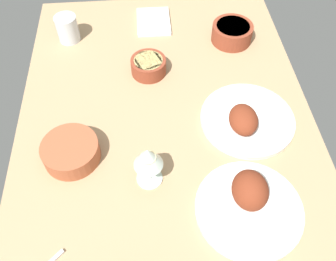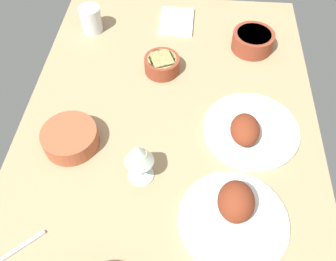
{
  "view_description": "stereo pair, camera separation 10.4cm",
  "coord_description": "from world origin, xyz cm",
  "px_view_note": "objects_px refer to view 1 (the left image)",
  "views": [
    {
      "loc": [
        -61.95,
        5.33,
        89.07
      ],
      "look_at": [
        0.0,
        0.0,
        6.0
      ],
      "focal_mm": 38.19,
      "sensor_mm": 36.0,
      "label": 1
    },
    {
      "loc": [
        -61.98,
        -5.03,
        89.07
      ],
      "look_at": [
        0.0,
        0.0,
        6.0
      ],
      "focal_mm": 38.19,
      "sensor_mm": 36.0,
      "label": 2
    }
  ],
  "objects_px": {
    "bowl_soup": "(232,32)",
    "wine_glass": "(148,159)",
    "folded_napkin": "(153,22)",
    "plate_near_viewer": "(246,119)",
    "bowl_onions": "(71,151)",
    "bowl_pasta": "(149,66)",
    "plate_far_side": "(249,201)",
    "water_tumbler": "(67,29)"
  },
  "relations": [
    {
      "from": "bowl_soup",
      "to": "wine_glass",
      "type": "xyz_separation_m",
      "value": [
        -0.55,
        0.33,
        0.06
      ]
    },
    {
      "from": "bowl_soup",
      "to": "folded_napkin",
      "type": "bearing_deg",
      "value": 65.33
    },
    {
      "from": "plate_near_viewer",
      "to": "bowl_onions",
      "type": "height_order",
      "value": "plate_near_viewer"
    },
    {
      "from": "plate_near_viewer",
      "to": "bowl_pasta",
      "type": "distance_m",
      "value": 0.37
    },
    {
      "from": "plate_far_side",
      "to": "bowl_soup",
      "type": "xyz_separation_m",
      "value": [
        0.65,
        -0.08,
        0.01
      ]
    },
    {
      "from": "bowl_onions",
      "to": "bowl_soup",
      "type": "height_order",
      "value": "bowl_soup"
    },
    {
      "from": "folded_napkin",
      "to": "wine_glass",
      "type": "bearing_deg",
      "value": 175.59
    },
    {
      "from": "bowl_onions",
      "to": "bowl_soup",
      "type": "xyz_separation_m",
      "value": [
        0.46,
        -0.54,
        0.0
      ]
    },
    {
      "from": "plate_far_side",
      "to": "folded_napkin",
      "type": "distance_m",
      "value": 0.8
    },
    {
      "from": "bowl_pasta",
      "to": "bowl_soup",
      "type": "xyz_separation_m",
      "value": [
        0.14,
        -0.31,
        0.01
      ]
    },
    {
      "from": "bowl_soup",
      "to": "water_tumbler",
      "type": "xyz_separation_m",
      "value": [
        0.06,
        0.59,
        0.01
      ]
    },
    {
      "from": "plate_near_viewer",
      "to": "bowl_pasta",
      "type": "xyz_separation_m",
      "value": [
        0.25,
        0.28,
        0.01
      ]
    },
    {
      "from": "plate_far_side",
      "to": "bowl_pasta",
      "type": "bearing_deg",
      "value": 23.76
    },
    {
      "from": "plate_near_viewer",
      "to": "bowl_soup",
      "type": "xyz_separation_m",
      "value": [
        0.39,
        -0.03,
        0.01
      ]
    },
    {
      "from": "wine_glass",
      "to": "bowl_onions",
      "type": "bearing_deg",
      "value": 67.53
    },
    {
      "from": "bowl_onions",
      "to": "bowl_pasta",
      "type": "height_order",
      "value": "bowl_onions"
    },
    {
      "from": "plate_near_viewer",
      "to": "wine_glass",
      "type": "relative_size",
      "value": 2.02
    },
    {
      "from": "plate_far_side",
      "to": "bowl_pasta",
      "type": "relative_size",
      "value": 2.34
    },
    {
      "from": "plate_far_side",
      "to": "folded_napkin",
      "type": "height_order",
      "value": "plate_far_side"
    },
    {
      "from": "wine_glass",
      "to": "water_tumbler",
      "type": "xyz_separation_m",
      "value": [
        0.61,
        0.26,
        -0.05
      ]
    },
    {
      "from": "plate_far_side",
      "to": "water_tumbler",
      "type": "bearing_deg",
      "value": 35.43
    },
    {
      "from": "bowl_pasta",
      "to": "bowl_soup",
      "type": "height_order",
      "value": "bowl_soup"
    },
    {
      "from": "plate_near_viewer",
      "to": "water_tumbler",
      "type": "relative_size",
      "value": 2.98
    },
    {
      "from": "water_tumbler",
      "to": "plate_near_viewer",
      "type": "bearing_deg",
      "value": -128.52
    },
    {
      "from": "plate_far_side",
      "to": "wine_glass",
      "type": "height_order",
      "value": "wine_glass"
    },
    {
      "from": "plate_far_side",
      "to": "water_tumbler",
      "type": "height_order",
      "value": "plate_far_side"
    },
    {
      "from": "water_tumbler",
      "to": "folded_napkin",
      "type": "relative_size",
      "value": 0.57
    },
    {
      "from": "bowl_soup",
      "to": "folded_napkin",
      "type": "height_order",
      "value": "bowl_soup"
    },
    {
      "from": "water_tumbler",
      "to": "folded_napkin",
      "type": "height_order",
      "value": "water_tumbler"
    },
    {
      "from": "bowl_pasta",
      "to": "bowl_soup",
      "type": "distance_m",
      "value": 0.34
    },
    {
      "from": "plate_far_side",
      "to": "wine_glass",
      "type": "bearing_deg",
      "value": 67.44
    },
    {
      "from": "bowl_pasta",
      "to": "plate_near_viewer",
      "type": "bearing_deg",
      "value": -131.59
    },
    {
      "from": "bowl_onions",
      "to": "wine_glass",
      "type": "xyz_separation_m",
      "value": [
        -0.09,
        -0.21,
        0.07
      ]
    },
    {
      "from": "plate_far_side",
      "to": "bowl_pasta",
      "type": "height_order",
      "value": "plate_far_side"
    },
    {
      "from": "bowl_pasta",
      "to": "folded_napkin",
      "type": "xyz_separation_m",
      "value": [
        0.27,
        -0.03,
        -0.02
      ]
    },
    {
      "from": "wine_glass",
      "to": "plate_far_side",
      "type": "bearing_deg",
      "value": -112.56
    },
    {
      "from": "folded_napkin",
      "to": "bowl_pasta",
      "type": "bearing_deg",
      "value": 173.11
    },
    {
      "from": "wine_glass",
      "to": "folded_napkin",
      "type": "xyz_separation_m",
      "value": [
        0.68,
        -0.05,
        -0.09
      ]
    },
    {
      "from": "wine_glass",
      "to": "bowl_soup",
      "type": "bearing_deg",
      "value": -30.8
    },
    {
      "from": "bowl_onions",
      "to": "water_tumbler",
      "type": "distance_m",
      "value": 0.52
    },
    {
      "from": "plate_near_viewer",
      "to": "bowl_onions",
      "type": "xyz_separation_m",
      "value": [
        -0.08,
        0.51,
        0.01
      ]
    },
    {
      "from": "plate_near_viewer",
      "to": "bowl_soup",
      "type": "relative_size",
      "value": 1.95
    }
  ]
}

